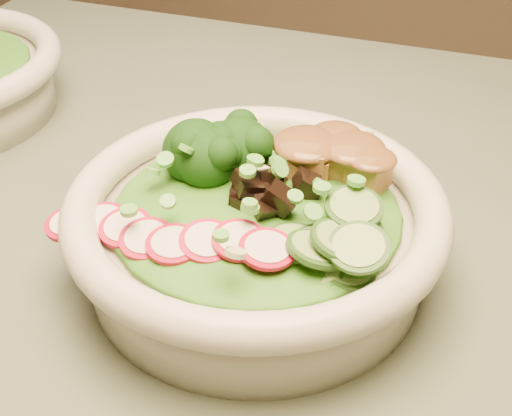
% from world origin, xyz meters
% --- Properties ---
extents(dining_table, '(1.20, 0.80, 0.75)m').
position_xyz_m(dining_table, '(0.00, 0.00, 0.64)').
color(dining_table, black).
rests_on(dining_table, ground).
extents(salad_bowl, '(0.28, 0.28, 0.08)m').
position_xyz_m(salad_bowl, '(-0.05, -0.08, 0.79)').
color(salad_bowl, beige).
rests_on(salad_bowl, dining_table).
extents(lettuce_bed, '(0.21, 0.21, 0.03)m').
position_xyz_m(lettuce_bed, '(-0.05, -0.08, 0.81)').
color(lettuce_bed, '#1A5E13').
rests_on(lettuce_bed, salad_bowl).
extents(broccoli_florets, '(0.09, 0.07, 0.05)m').
position_xyz_m(broccoli_florets, '(-0.11, -0.05, 0.83)').
color(broccoli_florets, black).
rests_on(broccoli_florets, salad_bowl).
extents(radish_slices, '(0.12, 0.04, 0.02)m').
position_xyz_m(radish_slices, '(-0.09, -0.14, 0.82)').
color(radish_slices, '#AA0D2B').
rests_on(radish_slices, salad_bowl).
extents(cucumber_slices, '(0.07, 0.07, 0.04)m').
position_xyz_m(cucumber_slices, '(0.00, -0.12, 0.83)').
color(cucumber_slices, '#7DAD60').
rests_on(cucumber_slices, salad_bowl).
extents(mushroom_heap, '(0.07, 0.07, 0.04)m').
position_xyz_m(mushroom_heap, '(-0.05, -0.07, 0.83)').
color(mushroom_heap, black).
rests_on(mushroom_heap, salad_bowl).
extents(tofu_cubes, '(0.10, 0.06, 0.04)m').
position_xyz_m(tofu_cubes, '(-0.02, -0.03, 0.83)').
color(tofu_cubes, '#9B6633').
rests_on(tofu_cubes, salad_bowl).
extents(peanut_sauce, '(0.07, 0.06, 0.02)m').
position_xyz_m(peanut_sauce, '(-0.02, -0.03, 0.84)').
color(peanut_sauce, brown).
rests_on(peanut_sauce, tofu_cubes).
extents(scallion_garnish, '(0.20, 0.20, 0.03)m').
position_xyz_m(scallion_garnish, '(-0.05, -0.08, 0.84)').
color(scallion_garnish, '#58AF3E').
rests_on(scallion_garnish, salad_bowl).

